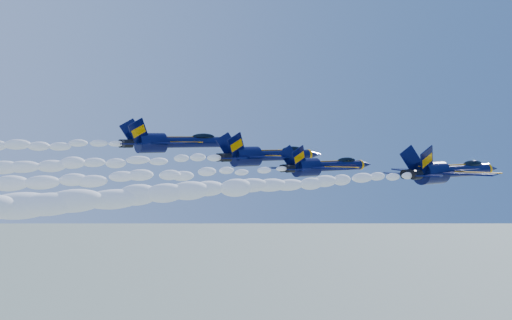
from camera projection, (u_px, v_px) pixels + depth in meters
jet_lead at (450, 171)px, 77.94m from camera, size 19.82×16.26×7.37m
smoke_trail_jet_lead at (239, 188)px, 58.32m from camera, size 52.00×2.53×2.27m
jet_second at (324, 166)px, 75.05m from camera, size 15.49×12.70×5.75m
smoke_trail_jet_second at (77, 181)px, 56.47m from camera, size 52.00×1.97×1.78m
jet_third at (267, 155)px, 79.00m from camera, size 17.60×14.44×6.54m
smoke_trail_jet_third at (9, 166)px, 59.91m from camera, size 52.00×2.24×2.02m
jet_fourth at (174, 142)px, 82.69m from camera, size 18.60×15.25×6.91m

